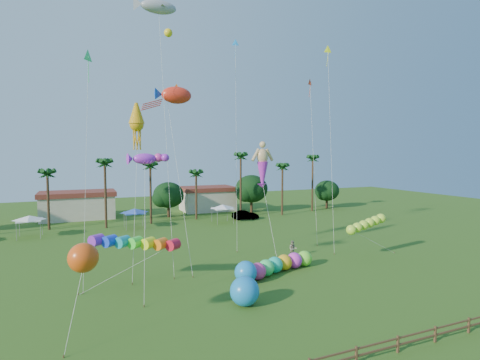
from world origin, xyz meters
name	(u,v)px	position (x,y,z in m)	size (l,w,h in m)	color
ground	(297,319)	(0.00, 0.00, 0.00)	(160.00, 160.00, 0.00)	#285116
tree_line	(184,194)	(3.57, 44.00, 4.28)	(69.46, 8.91, 11.00)	#3A2819
buildings_row	(141,204)	(-3.09, 50.00, 2.00)	(35.00, 7.00, 4.00)	beige
tent_row	(135,211)	(-6.00, 36.33, 2.75)	(31.00, 4.00, 0.60)	white
fence	(356,353)	(0.00, -6.00, 0.61)	(36.12, 0.12, 1.00)	brown
car_b	(245,215)	(12.80, 37.50, 0.75)	(1.59, 4.57, 1.51)	#4C4C54
spectator_b	(293,249)	(7.92, 13.63, 0.91)	(0.88, 0.69, 1.81)	gray
caterpillar_inflatable	(272,266)	(2.97, 9.15, 0.83)	(9.59, 4.33, 1.98)	#D53888
blue_ball	(245,291)	(-2.38, 3.58, 1.11)	(2.22, 2.22, 2.22)	blue
rainbow_tube	(152,247)	(-8.00, 10.51, 3.45)	(9.34, 4.43, 3.96)	red
green_worm	(351,230)	(12.88, 9.98, 3.32)	(9.54, 3.39, 3.96)	#ACE432
orange_ball_kite	(83,258)	(-13.46, 2.71, 5.12)	(2.29, 2.87, 6.02)	#DC4B11
merman_kite	(263,168)	(5.17, 15.70, 9.86)	(2.42, 5.86, 12.34)	tan
fish_kite	(177,95)	(-4.13, 16.99, 17.43)	(4.93, 7.33, 18.41)	red
shark_kite	(159,7)	(-5.68, 17.77, 26.30)	(5.11, 7.96, 27.18)	#90949D
squid_kite	(137,125)	(-8.38, 15.54, 14.19)	(2.09, 4.83, 16.35)	orange
lobster_kite	(145,159)	(-8.45, 10.59, 10.98)	(3.80, 5.74, 11.65)	#A62AD5
delta_kite_red	(310,87)	(13.95, 19.68, 20.02)	(1.23, 3.42, 21.07)	red
delta_kite_yellow	(328,55)	(13.88, 15.92, 23.10)	(1.71, 3.59, 24.25)	#E3FF1A
delta_kite_green	(88,60)	(-12.57, 14.55, 19.63)	(1.54, 4.30, 20.57)	#36E87F
delta_kite_blue	(235,50)	(4.43, 21.76, 24.09)	(2.04, 4.31, 25.48)	#1C92FF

